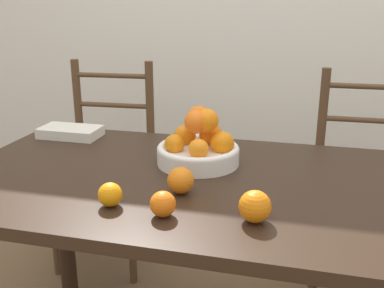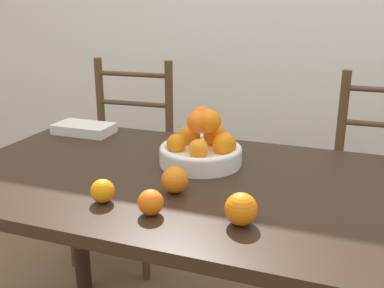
% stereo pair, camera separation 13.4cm
% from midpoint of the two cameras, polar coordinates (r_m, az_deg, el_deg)
% --- Properties ---
extents(dining_table, '(1.48, 0.82, 0.76)m').
position_cam_midpoint_polar(dining_table, '(1.38, 3.27, -8.73)').
color(dining_table, black).
rests_on(dining_table, ground_plane).
extents(fruit_bowl, '(0.26, 0.26, 0.18)m').
position_cam_midpoint_polar(fruit_bowl, '(1.43, 3.93, -0.27)').
color(fruit_bowl, white).
rests_on(fruit_bowl, dining_table).
extents(orange_loose_0, '(0.06, 0.06, 0.06)m').
position_cam_midpoint_polar(orange_loose_0, '(1.17, -8.10, -5.99)').
color(orange_loose_0, orange).
rests_on(orange_loose_0, dining_table).
extents(orange_loose_1, '(0.08, 0.08, 0.08)m').
position_cam_midpoint_polar(orange_loose_1, '(1.07, 9.88, -8.22)').
color(orange_loose_1, orange).
rests_on(orange_loose_1, dining_table).
extents(orange_loose_2, '(0.07, 0.07, 0.07)m').
position_cam_midpoint_polar(orange_loose_2, '(1.22, 0.94, -4.62)').
color(orange_loose_2, orange).
rests_on(orange_loose_2, dining_table).
extents(orange_loose_3, '(0.06, 0.06, 0.06)m').
position_cam_midpoint_polar(orange_loose_3, '(1.10, -1.78, -7.49)').
color(orange_loose_3, orange).
rests_on(orange_loose_3, dining_table).
extents(chair_left, '(0.44, 0.43, 0.98)m').
position_cam_midpoint_polar(chair_left, '(2.26, -6.81, -2.88)').
color(chair_left, '#513823').
rests_on(chair_left, ground_plane).
extents(chair_right, '(0.43, 0.41, 0.98)m').
position_cam_midpoint_polar(chair_right, '(2.05, 24.76, -6.74)').
color(chair_right, '#513823').
rests_on(chair_right, ground_plane).
extents(book_stack, '(0.23, 0.13, 0.04)m').
position_cam_midpoint_polar(book_stack, '(1.80, -11.49, 1.90)').
color(book_stack, silver).
rests_on(book_stack, dining_table).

